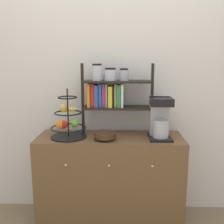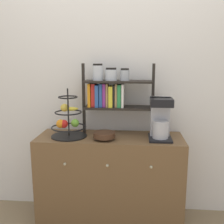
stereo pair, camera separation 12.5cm
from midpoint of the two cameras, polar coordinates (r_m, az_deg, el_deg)
The scene contains 6 objects.
wall_back at distance 2.49m, azimuth -1.68°, elevation 7.21°, with size 7.00×0.05×2.60m, color silver.
sideboard at distance 2.47m, azimuth -1.94°, elevation -14.44°, with size 1.29×0.45×0.81m.
coffee_maker at distance 2.28m, azimuth 8.88°, elevation -1.21°, with size 0.19×0.24×0.36m.
fruit_stand at distance 2.31m, azimuth -11.21°, elevation -2.23°, with size 0.31×0.31×0.43m.
wooden_bowl at distance 2.23m, azimuth -3.18°, elevation -5.10°, with size 0.19×0.19×0.06m.
shelf_hutch at distance 2.36m, azimuth -2.06°, elevation 4.55°, with size 0.65×0.20×0.64m.
Camera 1 is at (0.09, -2.01, 1.48)m, focal length 42.00 mm.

